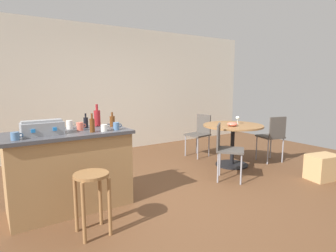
{
  "coord_description": "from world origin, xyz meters",
  "views": [
    {
      "loc": [
        -2.18,
        -2.83,
        1.51
      ],
      "look_at": [
        0.17,
        0.67,
        0.85
      ],
      "focal_mm": 29.78,
      "sensor_mm": 36.0,
      "label": 1
    }
  ],
  "objects_px": {
    "toolbox": "(42,128)",
    "cup_1": "(15,136)",
    "folding_chair_near": "(273,135)",
    "bottle_3": "(112,121)",
    "kitchen_island": "(69,170)",
    "cup_4": "(70,125)",
    "serving_bowl": "(232,124)",
    "bottle_0": "(92,125)",
    "cardboard_box": "(323,167)",
    "wine_glass": "(238,118)",
    "folding_chair_left": "(226,147)",
    "bottle_1": "(97,118)",
    "wooden_stool": "(92,189)",
    "bottle_2": "(86,122)",
    "cup_3": "(116,126)",
    "folding_chair_far": "(200,132)",
    "cup_0": "(80,126)",
    "dining_table": "(233,134)",
    "cup_2": "(104,128)"
  },
  "relations": [
    {
      "from": "wooden_stool",
      "to": "bottle_1",
      "type": "xyz_separation_m",
      "value": [
        0.43,
        0.97,
        0.58
      ]
    },
    {
      "from": "wooden_stool",
      "to": "bottle_3",
      "type": "relative_size",
      "value": 3.34
    },
    {
      "from": "wine_glass",
      "to": "bottle_3",
      "type": "bearing_deg",
      "value": -177.58
    },
    {
      "from": "folding_chair_near",
      "to": "cup_3",
      "type": "height_order",
      "value": "cup_3"
    },
    {
      "from": "folding_chair_far",
      "to": "bottle_0",
      "type": "distance_m",
      "value": 2.95
    },
    {
      "from": "folding_chair_left",
      "to": "wine_glass",
      "type": "relative_size",
      "value": 6.11
    },
    {
      "from": "folding_chair_far",
      "to": "cup_0",
      "type": "bearing_deg",
      "value": -159.93
    },
    {
      "from": "serving_bowl",
      "to": "cardboard_box",
      "type": "xyz_separation_m",
      "value": [
        0.75,
        -1.22,
        -0.59
      ]
    },
    {
      "from": "toolbox",
      "to": "cup_3",
      "type": "distance_m",
      "value": 0.82
    },
    {
      "from": "kitchen_island",
      "to": "bottle_1",
      "type": "relative_size",
      "value": 4.92
    },
    {
      "from": "folding_chair_left",
      "to": "cardboard_box",
      "type": "height_order",
      "value": "folding_chair_left"
    },
    {
      "from": "bottle_1",
      "to": "folding_chair_left",
      "type": "bearing_deg",
      "value": -17.45
    },
    {
      "from": "folding_chair_far",
      "to": "bottle_0",
      "type": "bearing_deg",
      "value": -155.7
    },
    {
      "from": "toolbox",
      "to": "cup_1",
      "type": "bearing_deg",
      "value": -151.81
    },
    {
      "from": "bottle_1",
      "to": "bottle_2",
      "type": "distance_m",
      "value": 0.21
    },
    {
      "from": "kitchen_island",
      "to": "folding_chair_far",
      "type": "height_order",
      "value": "kitchen_island"
    },
    {
      "from": "wooden_stool",
      "to": "bottle_1",
      "type": "distance_m",
      "value": 1.21
    },
    {
      "from": "cup_1",
      "to": "cup_0",
      "type": "bearing_deg",
      "value": 16.61
    },
    {
      "from": "folding_chair_left",
      "to": "serving_bowl",
      "type": "relative_size",
      "value": 4.87
    },
    {
      "from": "bottle_3",
      "to": "cup_3",
      "type": "bearing_deg",
      "value": -102.72
    },
    {
      "from": "folding_chair_left",
      "to": "bottle_0",
      "type": "bearing_deg",
      "value": 175.99
    },
    {
      "from": "dining_table",
      "to": "bottle_2",
      "type": "relative_size",
      "value": 5.74
    },
    {
      "from": "folding_chair_near",
      "to": "cup_2",
      "type": "bearing_deg",
      "value": -178.79
    },
    {
      "from": "bottle_1",
      "to": "bottle_2",
      "type": "height_order",
      "value": "bottle_1"
    },
    {
      "from": "folding_chair_left",
      "to": "bottle_2",
      "type": "height_order",
      "value": "bottle_2"
    },
    {
      "from": "bottle_3",
      "to": "cardboard_box",
      "type": "relative_size",
      "value": 0.4
    },
    {
      "from": "toolbox",
      "to": "bottle_2",
      "type": "height_order",
      "value": "bottle_2"
    },
    {
      "from": "toolbox",
      "to": "cardboard_box",
      "type": "distance_m",
      "value": 4.08
    },
    {
      "from": "folding_chair_near",
      "to": "bottle_3",
      "type": "xyz_separation_m",
      "value": [
        -3.12,
        0.21,
        0.48
      ]
    },
    {
      "from": "cup_1",
      "to": "cardboard_box",
      "type": "bearing_deg",
      "value": -13.34
    },
    {
      "from": "kitchen_island",
      "to": "serving_bowl",
      "type": "xyz_separation_m",
      "value": [
        2.8,
        0.04,
        0.32
      ]
    },
    {
      "from": "toolbox",
      "to": "serving_bowl",
      "type": "bearing_deg",
      "value": 1.82
    },
    {
      "from": "dining_table",
      "to": "wine_glass",
      "type": "bearing_deg",
      "value": 15.02
    },
    {
      "from": "kitchen_island",
      "to": "cup_4",
      "type": "distance_m",
      "value": 0.56
    },
    {
      "from": "bottle_3",
      "to": "wine_glass",
      "type": "relative_size",
      "value": 1.31
    },
    {
      "from": "folding_chair_near",
      "to": "bottle_3",
      "type": "relative_size",
      "value": 4.69
    },
    {
      "from": "bottle_0",
      "to": "cardboard_box",
      "type": "distance_m",
      "value": 3.56
    },
    {
      "from": "kitchen_island",
      "to": "wine_glass",
      "type": "xyz_separation_m",
      "value": [
        3.09,
        0.18,
        0.39
      ]
    },
    {
      "from": "folding_chair_near",
      "to": "cardboard_box",
      "type": "relative_size",
      "value": 1.85
    },
    {
      "from": "dining_table",
      "to": "cup_3",
      "type": "xyz_separation_m",
      "value": [
        -2.4,
        -0.33,
        0.4
      ]
    },
    {
      "from": "folding_chair_far",
      "to": "toolbox",
      "type": "bearing_deg",
      "value": -161.46
    },
    {
      "from": "cup_0",
      "to": "bottle_1",
      "type": "bearing_deg",
      "value": 38.16
    },
    {
      "from": "dining_table",
      "to": "bottle_1",
      "type": "bearing_deg",
      "value": 177.76
    },
    {
      "from": "bottle_2",
      "to": "cup_4",
      "type": "height_order",
      "value": "bottle_2"
    },
    {
      "from": "cup_1",
      "to": "cup_3",
      "type": "bearing_deg",
      "value": 0.65
    },
    {
      "from": "bottle_0",
      "to": "toolbox",
      "type": "bearing_deg",
      "value": 165.11
    },
    {
      "from": "toolbox",
      "to": "cup_4",
      "type": "relative_size",
      "value": 3.81
    },
    {
      "from": "serving_bowl",
      "to": "cup_4",
      "type": "bearing_deg",
      "value": 177.01
    },
    {
      "from": "dining_table",
      "to": "bottle_1",
      "type": "xyz_separation_m",
      "value": [
        -2.48,
        0.1,
        0.47
      ]
    },
    {
      "from": "cup_2",
      "to": "cardboard_box",
      "type": "bearing_deg",
      "value": -17.05
    }
  ]
}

